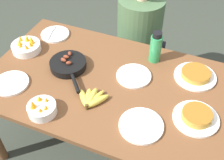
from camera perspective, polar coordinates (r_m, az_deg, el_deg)
ground_plane at (r=2.35m, az=0.00°, el=-13.30°), size 14.00×14.00×0.00m
dining_table at (r=1.84m, az=0.00°, el=-2.67°), size 1.63×0.95×0.73m
banana_bunch at (r=1.67m, az=-4.25°, el=-3.84°), size 0.21×0.18×0.04m
skillet at (r=1.89m, az=-8.88°, el=3.10°), size 0.32×0.34×0.08m
frittata_plate_center at (r=1.64m, az=16.75°, el=-7.13°), size 0.26×0.26×0.06m
frittata_plate_side at (r=1.88m, az=16.58°, el=1.00°), size 0.27×0.27×0.05m
empty_plate_near_front at (r=1.82m, az=4.44°, el=0.84°), size 0.23×0.23×0.02m
empty_plate_far_left at (r=1.88m, az=-19.83°, el=-0.63°), size 0.22×0.22×0.02m
empty_plate_far_right at (r=1.56m, az=5.94°, el=-9.19°), size 0.25×0.25×0.02m
empty_plate_mid_edge at (r=2.22m, az=-11.50°, el=9.10°), size 0.21×0.21×0.02m
fruit_bowl_mango at (r=2.10m, az=-17.04°, el=6.54°), size 0.20×0.20×0.11m
fruit_bowl_citrus at (r=1.64m, az=-14.10°, el=-5.61°), size 0.16×0.16×0.11m
water_bottle at (r=1.90m, az=8.85°, el=6.55°), size 0.08×0.08×0.23m
person_figure at (r=2.48m, az=5.31°, el=6.78°), size 0.41×0.41×1.18m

